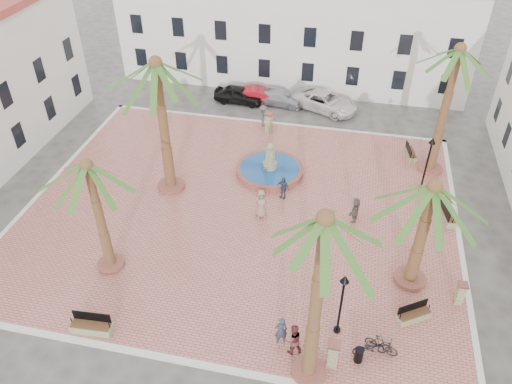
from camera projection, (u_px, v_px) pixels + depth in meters
ground at (240, 210)px, 30.98m from camera, size 120.00×120.00×0.00m
plaza at (240, 209)px, 30.93m from camera, size 26.00×22.00×0.15m
kerb_n at (273, 123)px, 39.47m from camera, size 26.30×0.30×0.16m
kerb_s at (182, 361)px, 22.39m from camera, size 26.30×0.30×0.16m
kerb_e at (459, 240)px, 28.73m from camera, size 0.30×22.30×0.16m
kerb_w at (50, 183)px, 33.13m from camera, size 0.30×22.30×0.16m
building_north at (293, 27)px, 43.61m from camera, size 30.40×7.40×9.50m
fountain at (270, 169)px, 33.72m from camera, size 4.56×4.56×2.35m
palm_nw at (158, 79)px, 28.00m from camera, size 5.72×5.72×8.99m
palm_sw at (90, 178)px, 23.52m from camera, size 4.69×4.69×6.88m
palm_s at (323, 239)px, 17.03m from camera, size 4.98×4.98×9.19m
palm_e at (431, 201)px, 22.92m from camera, size 5.44×5.44×6.52m
palm_ne at (456, 64)px, 29.61m from camera, size 5.40×5.40×8.95m
bench_s at (92, 327)px, 23.44m from camera, size 2.01×0.73×1.04m
bench_se at (414, 315)px, 24.01m from camera, size 1.75×1.39×0.92m
bench_e at (447, 215)px, 29.95m from camera, size 0.95×1.99×1.01m
bench_ne at (410, 154)px, 35.39m from camera, size 0.84×1.77×0.90m
lamppost_s at (343, 295)px, 22.06m from camera, size 0.41×0.41×3.76m
lamppost_e at (429, 155)px, 30.81m from camera, size 0.43×0.43×3.93m
bollard_se at (333, 354)px, 21.67m from camera, size 0.57×0.57×1.55m
bollard_n at (269, 122)px, 37.92m from camera, size 0.63×0.63×1.52m
bollard_e at (460, 293)px, 24.58m from camera, size 0.50×0.50×1.31m
litter_bin at (359, 355)px, 22.10m from camera, size 0.40×0.40×0.78m
cyclist_a at (281, 330)px, 22.61m from camera, size 0.72×0.61×1.67m
bicycle_a at (371, 347)px, 22.34m from camera, size 1.85×1.11×0.92m
cyclist_b at (293, 339)px, 22.19m from camera, size 1.05×0.96×1.74m
bicycle_b at (382, 345)px, 22.44m from camera, size 1.63×0.91×0.94m
pedestrian_fountain_a at (261, 204)px, 29.74m from camera, size 1.08×0.89×1.91m
pedestrian_fountain_b at (283, 188)px, 31.30m from camera, size 0.98×0.70×1.55m
pedestrian_north at (263, 116)px, 38.57m from camera, size 0.84×1.20×1.69m
pedestrian_east at (355, 210)px, 29.50m from camera, size 0.77×1.58×1.63m
car_black at (239, 95)px, 42.09m from camera, size 4.29×1.95×1.43m
car_red at (259, 95)px, 42.10m from camera, size 4.18×1.88×1.33m
car_silver at (279, 98)px, 41.85m from camera, size 4.44×2.20×1.24m
car_white at (325, 101)px, 41.01m from camera, size 5.96×4.40×1.51m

